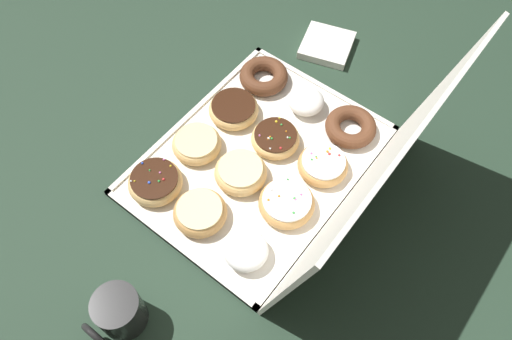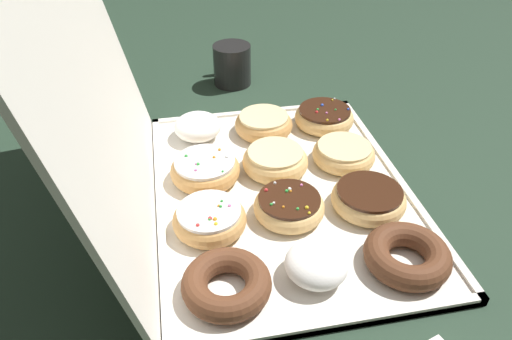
% 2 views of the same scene
% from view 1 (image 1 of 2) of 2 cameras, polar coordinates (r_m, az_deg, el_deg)
% --- Properties ---
extents(ground_plane, '(3.00, 3.00, 0.00)m').
position_cam_1_polar(ground_plane, '(1.13, 0.17, 0.99)').
color(ground_plane, '#233828').
extents(donut_box, '(0.54, 0.42, 0.01)m').
position_cam_1_polar(donut_box, '(1.12, 0.17, 1.14)').
color(donut_box, silver).
rests_on(donut_box, ground).
extents(box_lid_open, '(0.54, 0.09, 0.40)m').
position_cam_1_polar(box_lid_open, '(0.90, 13.24, -0.69)').
color(box_lid_open, silver).
rests_on(box_lid_open, ground).
extents(chocolate_cake_ring_donut_0, '(0.12, 0.12, 0.04)m').
position_cam_1_polar(chocolate_cake_ring_donut_0, '(1.24, 0.90, 10.76)').
color(chocolate_cake_ring_donut_0, '#59331E').
rests_on(chocolate_cake_ring_donut_0, donut_box).
extents(chocolate_frosted_donut_1, '(0.12, 0.12, 0.04)m').
position_cam_1_polar(chocolate_frosted_donut_1, '(1.18, -2.59, 7.03)').
color(chocolate_frosted_donut_1, '#E5B770').
rests_on(chocolate_frosted_donut_1, donut_box).
extents(glazed_ring_donut_2, '(0.11, 0.11, 0.04)m').
position_cam_1_polar(glazed_ring_donut_2, '(1.13, -6.84, 3.03)').
color(glazed_ring_donut_2, '#E5B770').
rests_on(glazed_ring_donut_2, donut_box).
extents(sprinkle_donut_3, '(0.12, 0.12, 0.04)m').
position_cam_1_polar(sprinkle_donut_3, '(1.09, -11.52, -1.33)').
color(sprinkle_donut_3, '#E5B770').
rests_on(sprinkle_donut_3, donut_box).
extents(powdered_filled_donut_4, '(0.09, 0.09, 0.05)m').
position_cam_1_polar(powdered_filled_donut_4, '(1.19, 5.72, 7.95)').
color(powdered_filled_donut_4, white).
rests_on(powdered_filled_donut_4, donut_box).
extents(sprinkle_donut_5, '(0.11, 0.11, 0.04)m').
position_cam_1_polar(sprinkle_donut_5, '(1.13, 2.24, 3.66)').
color(sprinkle_donut_5, '#E5B770').
rests_on(sprinkle_donut_5, donut_box).
extents(glazed_ring_donut_6, '(0.12, 0.12, 0.04)m').
position_cam_1_polar(glazed_ring_donut_6, '(1.08, -1.96, -0.13)').
color(glazed_ring_donut_6, '#E5B770').
rests_on(glazed_ring_donut_6, donut_box).
extents(glazed_ring_donut_7, '(0.11, 0.11, 0.04)m').
position_cam_1_polar(glazed_ring_donut_7, '(1.04, -6.45, -4.87)').
color(glazed_ring_donut_7, tan).
rests_on(glazed_ring_donut_7, donut_box).
extents(chocolate_cake_ring_donut_8, '(0.12, 0.12, 0.03)m').
position_cam_1_polar(chocolate_cake_ring_donut_8, '(1.17, 10.85, 4.90)').
color(chocolate_cake_ring_donut_8, '#59331E').
rests_on(chocolate_cake_ring_donut_8, donut_box).
extents(sprinkle_donut_9, '(0.11, 0.11, 0.04)m').
position_cam_1_polar(sprinkle_donut_9, '(1.10, 7.71, 0.61)').
color(sprinkle_donut_9, tan).
rests_on(sprinkle_donut_9, donut_box).
extents(sprinkle_donut_10, '(0.12, 0.12, 0.04)m').
position_cam_1_polar(sprinkle_donut_10, '(1.04, 3.54, -3.81)').
color(sprinkle_donut_10, tan).
rests_on(sprinkle_donut_10, donut_box).
extents(powdered_filled_donut_11, '(0.09, 0.09, 0.05)m').
position_cam_1_polar(powdered_filled_donut_11, '(0.99, -1.17, -9.24)').
color(powdered_filled_donut_11, white).
rests_on(powdered_filled_donut_11, donut_box).
extents(coffee_mug, '(0.11, 0.09, 0.09)m').
position_cam_1_polar(coffee_mug, '(0.97, -15.58, -15.53)').
color(coffee_mug, black).
rests_on(coffee_mug, ground).
extents(napkin_stack, '(0.16, 0.16, 0.02)m').
position_cam_1_polar(napkin_stack, '(1.35, 8.15, 14.04)').
color(napkin_stack, white).
rests_on(napkin_stack, ground).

